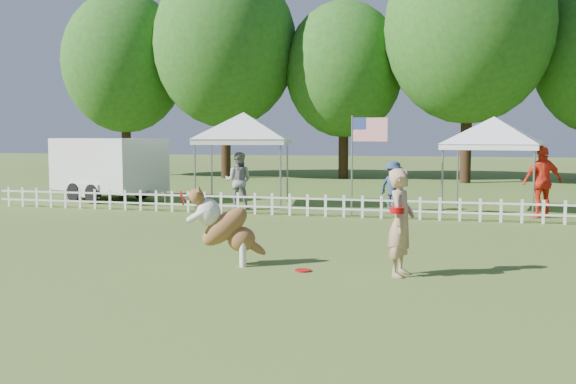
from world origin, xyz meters
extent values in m
plane|color=#3E5C1D|center=(0.00, 0.00, 0.00)|extent=(120.00, 120.00, 0.00)
imported|color=tan|center=(1.85, 0.10, 0.84)|extent=(0.50, 0.67, 1.68)
cylinder|color=red|center=(0.30, 0.05, 0.01)|extent=(0.31, 0.31, 0.02)
imported|color=gray|center=(-3.61, 8.08, 0.85)|extent=(0.89, 0.72, 1.70)
imported|color=navy|center=(0.88, 8.73, 0.73)|extent=(1.07, 1.00, 1.45)
imported|color=red|center=(4.87, 8.34, 0.96)|extent=(1.22, 0.94, 1.92)
camera|label=1|loc=(2.69, -9.85, 2.17)|focal=40.00mm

